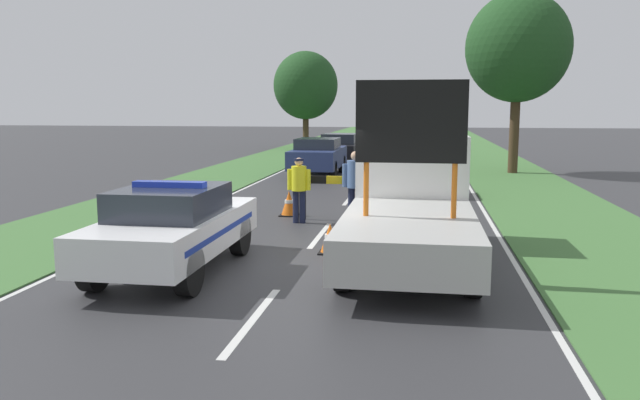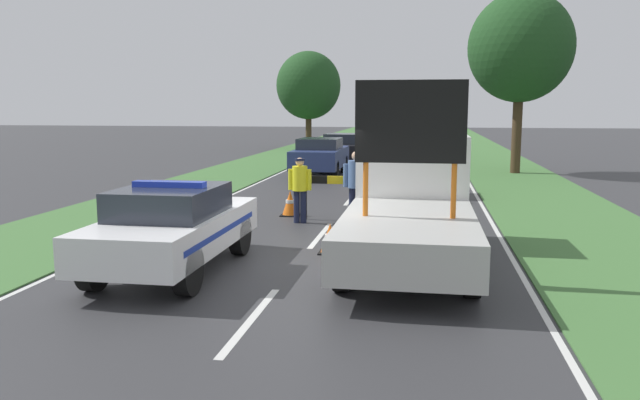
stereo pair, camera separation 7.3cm
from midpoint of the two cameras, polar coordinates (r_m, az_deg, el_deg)
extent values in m
plane|color=#333335|center=(11.52, -1.97, -5.92)|extent=(160.00, 160.00, 0.00)
cube|color=silver|center=(8.69, -6.04, -10.78)|extent=(0.12, 2.81, 0.01)
cube|color=silver|center=(14.12, 0.23, -3.21)|extent=(0.12, 2.81, 0.01)
cube|color=silver|center=(19.73, 2.93, 0.13)|extent=(0.12, 2.81, 0.01)
cube|color=silver|center=(25.40, 4.44, 1.99)|extent=(0.12, 2.81, 0.01)
cube|color=silver|center=(31.09, 5.39, 3.17)|extent=(0.12, 2.81, 0.01)
cube|color=silver|center=(36.81, 6.05, 3.98)|extent=(0.12, 2.81, 0.01)
cube|color=silver|center=(42.53, 6.54, 4.57)|extent=(0.12, 2.81, 0.01)
cube|color=silver|center=(48.26, 6.90, 5.03)|extent=(0.12, 2.81, 0.01)
cube|color=silver|center=(53.99, 7.20, 5.38)|extent=(0.12, 2.81, 0.01)
cube|color=silver|center=(59.72, 7.43, 5.67)|extent=(0.12, 2.81, 0.01)
cube|color=silver|center=(29.22, -2.78, 2.85)|extent=(0.10, 66.81, 0.01)
cube|color=silver|center=(28.60, 13.00, 2.53)|extent=(0.10, 66.81, 0.01)
cube|color=#427038|center=(32.13, -5.30, 3.36)|extent=(3.79, 120.00, 0.03)
cube|color=#427038|center=(31.29, 16.38, 2.91)|extent=(3.79, 120.00, 0.03)
cube|color=white|center=(11.25, -13.02, -2.80)|extent=(1.80, 4.42, 0.62)
cube|color=#282D38|center=(11.03, -13.38, -0.11)|extent=(1.59, 2.03, 0.49)
cylinder|color=black|center=(12.84, -13.86, -2.85)|extent=(0.24, 0.79, 0.79)
cylinder|color=black|center=(12.31, -7.16, -3.15)|extent=(0.24, 0.79, 0.79)
cylinder|color=black|center=(10.45, -19.83, -5.69)|extent=(0.24, 0.79, 0.79)
cylinder|color=black|center=(9.79, -11.78, -6.30)|extent=(0.24, 0.79, 0.79)
cube|color=#1E38C6|center=(10.99, -13.43, 1.42)|extent=(1.26, 0.24, 0.10)
cube|color=#193399|center=(11.24, -13.02, -2.65)|extent=(1.81, 3.62, 0.10)
cube|color=black|center=(13.33, -9.31, -1.22)|extent=(0.99, 0.08, 0.37)
cube|color=white|center=(13.35, 8.63, 1.86)|extent=(2.23, 1.83, 1.89)
cube|color=#232833|center=(14.20, 8.72, 3.63)|extent=(1.90, 0.04, 0.83)
cube|color=#B2B2AD|center=(10.49, 8.26, -3.33)|extent=(2.23, 4.16, 0.66)
cylinder|color=#D16619|center=(10.40, 4.39, 1.00)|extent=(0.09, 0.09, 0.90)
cylinder|color=#D16619|center=(10.37, 12.32, 0.81)|extent=(0.09, 0.09, 0.90)
cube|color=black|center=(10.27, 8.49, 7.10)|extent=(1.80, 0.12, 1.34)
cylinder|color=black|center=(13.54, 4.31, -2.02)|extent=(0.24, 0.81, 0.81)
cylinder|color=black|center=(13.51, 12.77, -2.23)|extent=(0.24, 0.81, 0.81)
cylinder|color=black|center=(9.83, 2.25, -6.03)|extent=(0.24, 0.81, 0.81)
cylinder|color=black|center=(9.79, 13.98, -6.35)|extent=(0.24, 0.81, 0.81)
cylinder|color=black|center=(16.02, -1.19, -0.12)|extent=(0.07, 0.07, 0.94)
cylinder|color=black|center=(15.78, 5.76, -0.30)|extent=(0.07, 0.07, 0.94)
cube|color=yellow|center=(15.95, -1.34, 1.90)|extent=(0.41, 0.08, 0.20)
cube|color=black|center=(15.88, 0.09, 1.87)|extent=(0.41, 0.08, 0.20)
cube|color=yellow|center=(15.82, 1.54, 1.84)|extent=(0.41, 0.08, 0.20)
cube|color=black|center=(15.77, 3.00, 1.81)|extent=(0.41, 0.08, 0.20)
cube|color=yellow|center=(15.73, 4.47, 1.78)|extent=(0.41, 0.08, 0.20)
cube|color=black|center=(15.70, 5.94, 1.75)|extent=(0.41, 0.08, 0.20)
cylinder|color=#191E38|center=(15.56, -2.01, -0.61)|extent=(0.15, 0.15, 0.81)
cylinder|color=#191E38|center=(15.53, -1.40, -0.63)|extent=(0.15, 0.15, 0.81)
cylinder|color=yellow|center=(15.45, -1.72, 1.99)|extent=(0.37, 0.37, 0.61)
cylinder|color=yellow|center=(15.50, -2.56, 1.89)|extent=(0.12, 0.12, 0.52)
cylinder|color=yellow|center=(15.41, -0.87, 1.86)|extent=(0.12, 0.12, 0.52)
sphere|color=tan|center=(15.41, -1.73, 3.50)|extent=(0.21, 0.21, 0.21)
cylinder|color=#141933|center=(15.40, -1.73, 3.72)|extent=(0.24, 0.24, 0.05)
cylinder|color=#191E38|center=(15.51, 3.10, -0.50)|extent=(0.17, 0.17, 0.89)
cylinder|color=#191E38|center=(15.49, 3.78, -0.52)|extent=(0.17, 0.17, 0.89)
cylinder|color=#4C6B9E|center=(15.39, 3.46, 2.37)|extent=(0.41, 0.41, 0.67)
cylinder|color=#4C6B9E|center=(15.43, 2.52, 2.27)|extent=(0.13, 0.13, 0.57)
cylinder|color=#4C6B9E|center=(15.37, 4.41, 2.23)|extent=(0.13, 0.13, 0.57)
sphere|color=tan|center=(15.35, 3.48, 4.05)|extent=(0.23, 0.23, 0.23)
cube|color=black|center=(16.66, -2.61, -1.38)|extent=(0.49, 0.49, 0.03)
cone|color=orange|center=(16.60, -2.62, -0.24)|extent=(0.41, 0.41, 0.64)
cylinder|color=white|center=(16.60, -2.62, -0.13)|extent=(0.23, 0.23, 0.09)
cube|color=black|center=(16.50, 12.16, -1.66)|extent=(0.52, 0.52, 0.03)
cone|color=orange|center=(16.44, 12.20, -0.44)|extent=(0.44, 0.44, 0.68)
cylinder|color=white|center=(16.44, 12.20, -0.32)|extent=(0.25, 0.25, 0.10)
cube|color=black|center=(12.40, 1.09, -4.81)|extent=(0.44, 0.44, 0.03)
cone|color=orange|center=(12.33, 1.09, -3.44)|extent=(0.37, 0.37, 0.58)
cylinder|color=white|center=(12.32, 1.09, -3.31)|extent=(0.21, 0.21, 0.08)
cube|color=maroon|center=(20.79, 8.47, 2.38)|extent=(1.71, 3.94, 0.65)
cube|color=#282D38|center=(20.62, 8.50, 4.02)|extent=(1.50, 1.81, 0.57)
cylinder|color=black|center=(22.06, 6.62, 1.92)|extent=(0.24, 0.73, 0.73)
cylinder|color=black|center=(22.04, 10.43, 1.82)|extent=(0.24, 0.73, 0.73)
cylinder|color=black|center=(19.64, 6.24, 1.12)|extent=(0.24, 0.73, 0.73)
cylinder|color=black|center=(19.62, 10.52, 1.01)|extent=(0.24, 0.73, 0.73)
cube|color=navy|center=(26.38, 0.12, 3.90)|extent=(1.90, 4.52, 0.76)
cube|color=#282D38|center=(26.21, 0.07, 5.18)|extent=(1.67, 2.08, 0.44)
cylinder|color=black|center=(27.93, -1.09, 3.37)|extent=(0.24, 0.75, 0.75)
cylinder|color=black|center=(27.68, 2.29, 3.31)|extent=(0.24, 0.75, 0.75)
cylinder|color=black|center=(25.20, -2.27, 2.80)|extent=(0.24, 0.75, 0.75)
cylinder|color=black|center=(24.91, 1.47, 2.74)|extent=(0.24, 0.75, 0.75)
cube|color=black|center=(31.91, 2.13, 4.60)|extent=(1.86, 4.28, 0.65)
cube|color=#282D38|center=(31.75, 2.10, 5.63)|extent=(1.64, 1.97, 0.50)
cylinder|color=black|center=(33.36, 1.04, 4.21)|extent=(0.24, 0.76, 0.76)
cylinder|color=black|center=(33.16, 3.82, 4.17)|extent=(0.24, 0.76, 0.76)
cylinder|color=black|center=(30.75, 0.30, 3.85)|extent=(0.24, 0.76, 0.76)
cylinder|color=black|center=(30.53, 3.32, 3.80)|extent=(0.24, 0.76, 0.76)
cube|color=slate|center=(37.52, 9.58, 5.11)|extent=(1.79, 4.12, 0.78)
cube|color=#282D38|center=(37.37, 9.60, 6.06)|extent=(1.58, 1.89, 0.47)
cylinder|color=black|center=(38.83, 8.42, 4.67)|extent=(0.24, 0.69, 0.69)
cylinder|color=black|center=(38.83, 10.71, 4.61)|extent=(0.24, 0.69, 0.69)
cylinder|color=black|center=(36.28, 8.33, 4.41)|extent=(0.24, 0.69, 0.69)
cylinder|color=black|center=(36.28, 10.79, 4.35)|extent=(0.24, 0.69, 0.69)
cylinder|color=#42301E|center=(44.05, -1.00, 6.51)|extent=(0.41, 0.41, 2.69)
ellipsoid|color=#1E471E|center=(44.05, -1.01, 10.44)|extent=(4.47, 4.47, 4.69)
cylinder|color=#42301E|center=(28.39, 17.62, 6.07)|extent=(0.41, 0.41, 3.73)
ellipsoid|color=#1E471E|center=(28.49, 17.94, 13.14)|extent=(4.41, 4.41, 4.63)
camera|label=1|loc=(0.04, -89.82, 0.03)|focal=35.00mm
camera|label=2|loc=(0.04, 90.18, -0.03)|focal=35.00mm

